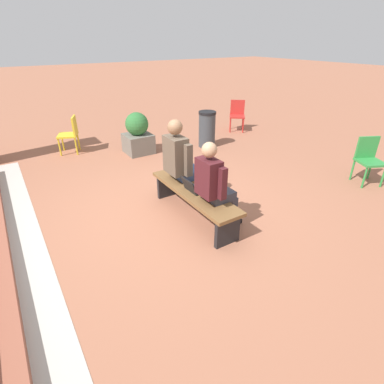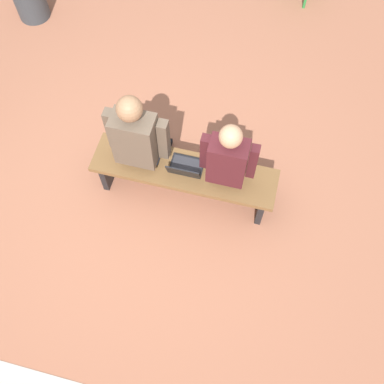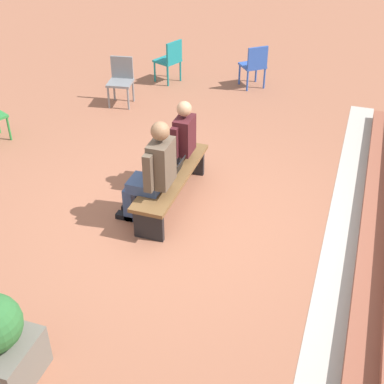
% 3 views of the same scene
% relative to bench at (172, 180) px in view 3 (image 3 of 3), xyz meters
% --- Properties ---
extents(ground_plane, '(60.00, 60.00, 0.00)m').
position_rel_bench_xyz_m(ground_plane, '(0.33, 0.19, -0.35)').
color(ground_plane, '#9E6047').
extents(concrete_strip, '(7.84, 0.40, 0.01)m').
position_rel_bench_xyz_m(concrete_strip, '(-0.00, 2.22, -0.35)').
color(concrete_strip, '#B7B2A8').
rests_on(concrete_strip, ground).
extents(bench, '(1.80, 0.44, 0.45)m').
position_rel_bench_xyz_m(bench, '(0.00, 0.00, 0.00)').
color(bench, brown).
rests_on(bench, ground).
extents(person_student, '(0.51, 0.64, 1.29)m').
position_rel_bench_xyz_m(person_student, '(-0.41, -0.06, 0.34)').
color(person_student, '#383842').
rests_on(person_student, ground).
extents(person_adult, '(0.57, 0.72, 1.40)m').
position_rel_bench_xyz_m(person_adult, '(0.43, -0.07, 0.38)').
color(person_adult, '#384C75').
rests_on(person_adult, ground).
extents(laptop, '(0.32, 0.29, 0.21)m').
position_rel_bench_xyz_m(laptop, '(-0.02, 0.01, 0.15)').
color(laptop, black).
rests_on(laptop, bench).
extents(plastic_chair_by_pillar, '(0.55, 0.55, 0.84)m').
position_rel_bench_xyz_m(plastic_chair_by_pillar, '(-3.95, -1.49, 0.13)').
color(plastic_chair_by_pillar, teal).
rests_on(plastic_chair_by_pillar, ground).
extents(plastic_chair_near_bench_right, '(0.48, 0.48, 0.84)m').
position_rel_bench_xyz_m(plastic_chair_near_bench_right, '(-2.73, -1.98, 0.13)').
color(plastic_chair_near_bench_right, gray).
rests_on(plastic_chair_near_bench_right, ground).
extents(plastic_chair_foreground, '(0.59, 0.59, 0.84)m').
position_rel_bench_xyz_m(plastic_chair_foreground, '(-4.19, 0.13, 0.13)').
color(plastic_chair_foreground, '#2D56B7').
rests_on(plastic_chair_foreground, ground).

